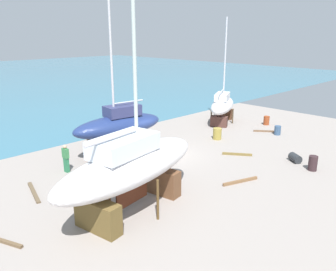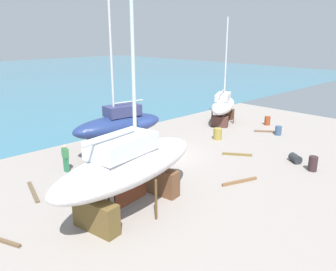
# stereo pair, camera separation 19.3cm
# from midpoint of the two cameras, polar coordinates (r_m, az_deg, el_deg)

# --- Properties ---
(ground_plane) EXTENTS (38.33, 38.33, 0.00)m
(ground_plane) POSITION_cam_midpoint_polar(r_m,az_deg,el_deg) (21.89, 4.19, -4.84)
(ground_plane) COLOR gray
(sailboat_far_slipway) EXTENTS (6.84, 2.91, 10.61)m
(sailboat_far_slipway) POSITION_cam_midpoint_polar(r_m,az_deg,el_deg) (23.52, -8.43, 1.55)
(sailboat_far_slipway) COLOR brown
(sailboat_far_slipway) RESTS_ON ground
(sailboat_mid_port) EXTENTS (6.34, 4.46, 9.46)m
(sailboat_mid_port) POSITION_cam_midpoint_polar(r_m,az_deg,el_deg) (32.08, 8.92, 4.97)
(sailboat_mid_port) COLOR #4F2F1D
(sailboat_mid_port) RESTS_ON ground
(sailboat_small_center) EXTENTS (9.05, 4.19, 13.64)m
(sailboat_small_center) POSITION_cam_midpoint_polar(r_m,az_deg,el_deg) (15.66, -6.64, -5.11)
(sailboat_small_center) COLOR brown
(sailboat_small_center) RESTS_ON ground
(worker) EXTENTS (0.26, 0.45, 1.72)m
(worker) POSITION_cam_midpoint_polar(r_m,az_deg,el_deg) (21.28, -17.00, -3.64)
(worker) COLOR #297249
(worker) RESTS_ON ground
(barrel_rust_mid) EXTENTS (0.95, 0.95, 0.90)m
(barrel_rust_mid) POSITION_cam_midpoint_polar(r_m,az_deg,el_deg) (27.10, 8.05, 0.30)
(barrel_rust_mid) COLOR olive
(barrel_rust_mid) RESTS_ON ground
(barrel_rust_near) EXTENTS (0.73, 0.73, 0.81)m
(barrel_rust_near) POSITION_cam_midpoint_polar(r_m,az_deg,el_deg) (32.42, 16.01, 2.43)
(barrel_rust_near) COLOR brown
(barrel_rust_near) RESTS_ON ground
(barrel_tipped_right) EXTENTS (0.93, 1.01, 0.54)m
(barrel_tipped_right) POSITION_cam_midpoint_polar(r_m,az_deg,el_deg) (23.63, 20.32, -3.54)
(barrel_tipped_right) COLOR #272B2F
(barrel_tipped_right) RESTS_ON ground
(barrel_blue_faded) EXTENTS (0.67, 0.67, 0.75)m
(barrel_blue_faded) POSITION_cam_midpoint_polar(r_m,az_deg,el_deg) (29.44, 17.71, 0.83)
(barrel_blue_faded) COLOR #344F70
(barrel_blue_faded) RESTS_ON ground
(barrel_by_slipway) EXTENTS (0.59, 0.59, 0.92)m
(barrel_by_slipway) POSITION_cam_midpoint_polar(r_m,az_deg,el_deg) (22.50, 22.89, -4.30)
(barrel_by_slipway) COLOR #322124
(barrel_by_slipway) RESTS_ON ground
(timber_plank_near) EXTENTS (1.27, 1.71, 0.16)m
(timber_plank_near) POSITION_cam_midpoint_polar(r_m,az_deg,el_deg) (23.85, 11.28, -3.09)
(timber_plank_near) COLOR brown
(timber_plank_near) RESTS_ON ground
(timber_short_cross) EXTENTS (2.21, 0.88, 0.17)m
(timber_short_cross) POSITION_cam_midpoint_polar(r_m,az_deg,el_deg) (19.63, 11.75, -7.51)
(timber_short_cross) COLOR brown
(timber_short_cross) RESTS_ON ground
(timber_long_aft) EXTENTS (0.84, 2.63, 0.10)m
(timber_long_aft) POSITION_cam_midpoint_polar(r_m,az_deg,el_deg) (19.41, -21.85, -8.82)
(timber_long_aft) COLOR brown
(timber_long_aft) RESTS_ON ground
(timber_long_fore) EXTENTS (1.44, 1.77, 0.14)m
(timber_long_fore) POSITION_cam_midpoint_polar(r_m,az_deg,el_deg) (30.10, 15.98, 0.71)
(timber_long_fore) COLOR brown
(timber_long_fore) RESTS_ON ground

